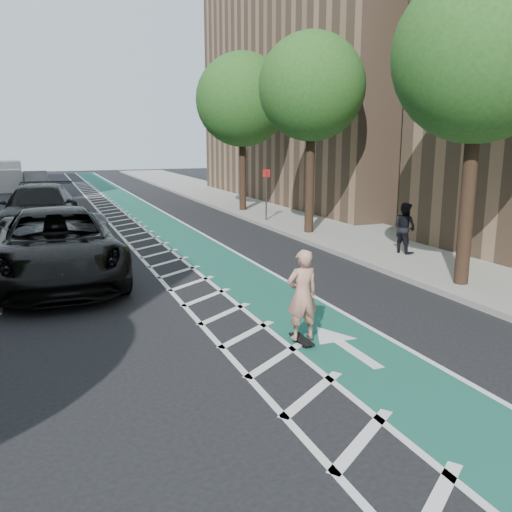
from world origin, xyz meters
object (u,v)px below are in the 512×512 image
skateboarder (302,295)px  suv_near (57,246)px  suv_far (40,209)px  barrel_a (26,240)px

skateboarder → suv_near: 7.88m
skateboarder → suv_far: suv_far is taller
suv_near → skateboarder: bearing=-58.2°
suv_near → suv_far: size_ratio=1.05×
suv_near → barrel_a: bearing=101.5°
suv_near → barrel_a: size_ratio=8.15×
suv_near → suv_far: 8.65m
suv_near → barrel_a: suv_near is taller
skateboarder → suv_near: suv_near is taller
suv_near → barrel_a: (-0.88, 4.50, -0.58)m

